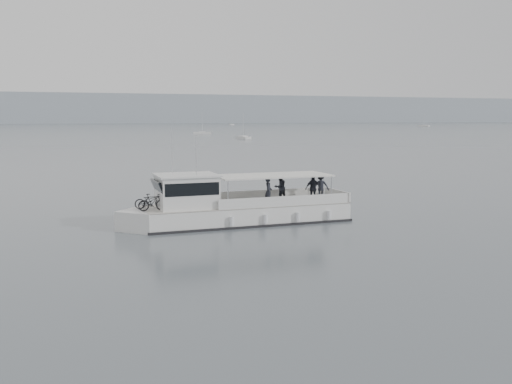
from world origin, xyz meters
name	(u,v)px	position (x,y,z in m)	size (l,w,h in m)	color
ground	(274,213)	(0.00, 0.00, 0.00)	(1400.00, 1400.00, 0.00)	#50595E
headland	(62,109)	(0.00, 560.00, 14.00)	(1400.00, 90.00, 28.00)	#939EA8
tour_boat	(227,208)	(-3.48, -2.27, 0.84)	(12.16, 3.19, 5.09)	silver
moored_fleet	(3,131)	(-28.38, 202.05, 0.36)	(428.31, 352.87, 10.60)	silver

